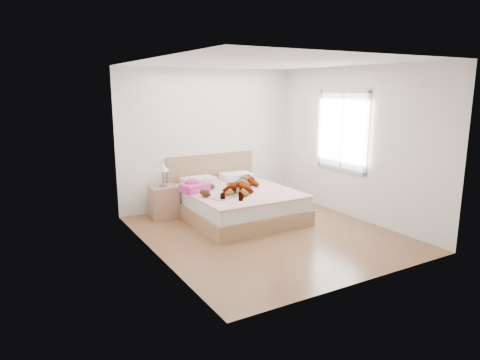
{
  "coord_description": "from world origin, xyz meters",
  "views": [
    {
      "loc": [
        -3.58,
        -5.32,
        2.24
      ],
      "look_at": [
        0.0,
        0.85,
        0.7
      ],
      "focal_mm": 32.0,
      "sensor_mm": 36.0,
      "label": 1
    }
  ],
  "objects_px": {
    "bed": "(235,202)",
    "plush_toy": "(205,193)",
    "phone": "(205,178)",
    "coffee_mug": "(238,190)",
    "magazine": "(226,197)",
    "woman": "(241,183)",
    "nightstand": "(164,199)",
    "towel": "(194,186)"
  },
  "relations": [
    {
      "from": "bed",
      "to": "plush_toy",
      "type": "relative_size",
      "value": 8.97
    },
    {
      "from": "phone",
      "to": "plush_toy",
      "type": "distance_m",
      "value": 0.64
    },
    {
      "from": "phone",
      "to": "coffee_mug",
      "type": "relative_size",
      "value": 0.84
    },
    {
      "from": "magazine",
      "to": "phone",
      "type": "bearing_deg",
      "value": 89.04
    },
    {
      "from": "woman",
      "to": "nightstand",
      "type": "relative_size",
      "value": 1.57
    },
    {
      "from": "woman",
      "to": "phone",
      "type": "xyz_separation_m",
      "value": [
        -0.5,
        0.4,
        0.08
      ]
    },
    {
      "from": "magazine",
      "to": "nightstand",
      "type": "height_order",
      "value": "nightstand"
    },
    {
      "from": "plush_toy",
      "to": "bed",
      "type": "bearing_deg",
      "value": 21.22
    },
    {
      "from": "magazine",
      "to": "coffee_mug",
      "type": "xyz_separation_m",
      "value": [
        0.34,
        0.18,
        0.04
      ]
    },
    {
      "from": "phone",
      "to": "coffee_mug",
      "type": "distance_m",
      "value": 0.69
    },
    {
      "from": "magazine",
      "to": "nightstand",
      "type": "relative_size",
      "value": 0.49
    },
    {
      "from": "phone",
      "to": "magazine",
      "type": "height_order",
      "value": "phone"
    },
    {
      "from": "woman",
      "to": "coffee_mug",
      "type": "bearing_deg",
      "value": -91.45
    },
    {
      "from": "bed",
      "to": "plush_toy",
      "type": "bearing_deg",
      "value": -158.78
    },
    {
      "from": "phone",
      "to": "bed",
      "type": "distance_m",
      "value": 0.67
    },
    {
      "from": "coffee_mug",
      "to": "nightstand",
      "type": "xyz_separation_m",
      "value": [
        -1.0,
        0.88,
        -0.22
      ]
    },
    {
      "from": "magazine",
      "to": "plush_toy",
      "type": "distance_m",
      "value": 0.34
    },
    {
      "from": "bed",
      "to": "plush_toy",
      "type": "distance_m",
      "value": 0.81
    },
    {
      "from": "woman",
      "to": "magazine",
      "type": "height_order",
      "value": "woman"
    },
    {
      "from": "towel",
      "to": "magazine",
      "type": "height_order",
      "value": "towel"
    },
    {
      "from": "woman",
      "to": "towel",
      "type": "xyz_separation_m",
      "value": [
        -0.78,
        0.27,
        -0.02
      ]
    },
    {
      "from": "towel",
      "to": "coffee_mug",
      "type": "height_order",
      "value": "towel"
    },
    {
      "from": "phone",
      "to": "coffee_mug",
      "type": "bearing_deg",
      "value": -109.74
    },
    {
      "from": "woman",
      "to": "nightstand",
      "type": "xyz_separation_m",
      "value": [
        -1.17,
        0.69,
        -0.29
      ]
    },
    {
      "from": "towel",
      "to": "plush_toy",
      "type": "height_order",
      "value": "towel"
    },
    {
      "from": "bed",
      "to": "coffee_mug",
      "type": "height_order",
      "value": "bed"
    },
    {
      "from": "bed",
      "to": "towel",
      "type": "distance_m",
      "value": 0.8
    },
    {
      "from": "nightstand",
      "to": "woman",
      "type": "bearing_deg",
      "value": -30.39
    },
    {
      "from": "towel",
      "to": "nightstand",
      "type": "distance_m",
      "value": 0.63
    },
    {
      "from": "towel",
      "to": "coffee_mug",
      "type": "bearing_deg",
      "value": -37.05
    },
    {
      "from": "nightstand",
      "to": "phone",
      "type": "bearing_deg",
      "value": -23.17
    },
    {
      "from": "coffee_mug",
      "to": "nightstand",
      "type": "distance_m",
      "value": 1.35
    },
    {
      "from": "magazine",
      "to": "woman",
      "type": "bearing_deg",
      "value": 35.8
    },
    {
      "from": "bed",
      "to": "coffee_mug",
      "type": "distance_m",
      "value": 0.42
    },
    {
      "from": "magazine",
      "to": "coffee_mug",
      "type": "bearing_deg",
      "value": 28.15
    },
    {
      "from": "woman",
      "to": "towel",
      "type": "height_order",
      "value": "towel"
    },
    {
      "from": "phone",
      "to": "bed",
      "type": "bearing_deg",
      "value": -82.96
    },
    {
      "from": "plush_toy",
      "to": "nightstand",
      "type": "bearing_deg",
      "value": 115.23
    },
    {
      "from": "nightstand",
      "to": "bed",
      "type": "bearing_deg",
      "value": -27.64
    },
    {
      "from": "woman",
      "to": "phone",
      "type": "distance_m",
      "value": 0.65
    },
    {
      "from": "bed",
      "to": "plush_toy",
      "type": "xyz_separation_m",
      "value": [
        -0.7,
        -0.27,
        0.3
      ]
    },
    {
      "from": "woman",
      "to": "towel",
      "type": "relative_size",
      "value": 3.19
    }
  ]
}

